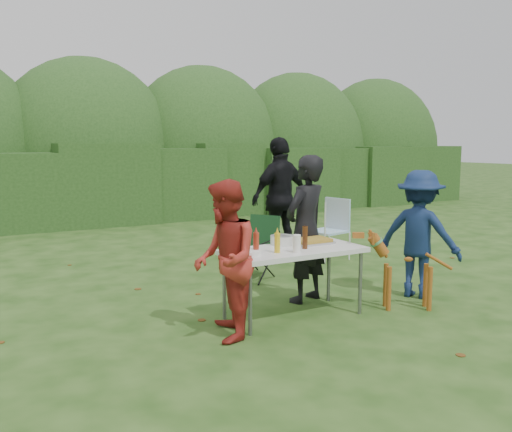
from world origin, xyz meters
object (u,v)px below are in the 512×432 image
person_cook (306,229)px  beer_bottle (305,237)px  paper_towel_roll (244,238)px  person_black_puffy (281,198)px  child (419,234)px  camping_chair (258,247)px  person_red_jacket (225,260)px  folding_table (294,253)px  dog (408,271)px  lawn_chair (327,229)px  ketchup_bottle (256,243)px  mustard_bottle (277,243)px

person_cook → beer_bottle: bearing=34.4°
beer_bottle → paper_towel_roll: 0.65m
person_black_puffy → child: bearing=85.6°
camping_chair → person_red_jacket: bearing=18.2°
person_red_jacket → camping_chair: 2.38m
person_cook → paper_towel_roll: (-0.95, -0.27, 0.01)m
folding_table → dog: 1.35m
child → lawn_chair: 2.32m
person_black_puffy → paper_towel_roll: 3.12m
folding_table → lawn_chair: bearing=46.3°
dog → ketchup_bottle: 1.84m
beer_bottle → paper_towel_roll: size_ratio=0.92×
person_cook → person_black_puffy: (1.01, 2.15, 0.11)m
mustard_bottle → ketchup_bottle: bearing=171.9°
child → lawn_chair: size_ratio=1.57×
camping_chair → person_cook: bearing=52.4°
child → paper_towel_roll: (-2.24, 0.25, 0.11)m
person_black_puffy → dog: bearing=76.1°
person_black_puffy → person_red_jacket: bearing=39.4°
child → lawn_chair: (0.35, 2.28, -0.28)m
child → beer_bottle: 1.64m
child → ketchup_bottle: 2.23m
person_red_jacket → lawn_chair: person_red_jacket is taller
folding_table → person_black_puffy: (1.45, 2.58, 0.28)m
beer_bottle → person_red_jacket: bearing=-171.0°
person_red_jacket → child: 2.65m
person_cook → lawn_chair: (1.64, 1.76, -0.37)m
dog → paper_towel_roll: (-1.78, 0.55, 0.44)m
child → person_black_puffy: bearing=-21.5°
camping_chair → lawn_chair: 1.66m
dog → paper_towel_roll: 1.91m
person_red_jacket → ketchup_bottle: size_ratio=6.88×
folding_table → lawn_chair: 3.03m
beer_bottle → folding_table: bearing=145.8°
paper_towel_roll → dog: bearing=-17.0°
person_cook → dog: person_cook is taller
camping_chair → ketchup_bottle: (-1.00, -1.72, 0.42)m
mustard_bottle → beer_bottle: (0.36, 0.03, 0.02)m
child → mustard_bottle: 2.00m
person_red_jacket → lawn_chair: (3.00, 2.41, -0.27)m
lawn_chair → beer_bottle: 3.02m
person_cook → folding_table: bearing=23.4°
lawn_chair → beer_bottle: bearing=36.3°
person_cook → beer_bottle: 0.60m
folding_table → camping_chair: (0.51, 1.65, -0.26)m
ketchup_bottle → camping_chair: bearing=59.8°
paper_towel_roll → mustard_bottle: bearing=-45.2°
person_red_jacket → beer_bottle: (1.01, 0.16, 0.10)m
person_red_jacket → mustard_bottle: 0.67m
folding_table → person_red_jacket: (-0.92, -0.23, 0.07)m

